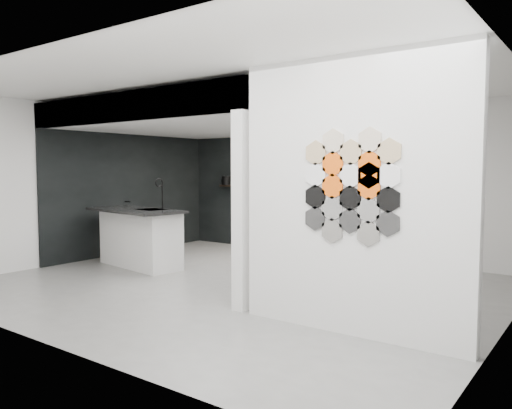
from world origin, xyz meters
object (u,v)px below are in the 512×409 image
at_px(glass_bowl, 338,185).
at_px(bottle_dark, 278,182).
at_px(glass_vase, 338,184).
at_px(kettle, 317,183).
at_px(utensil_cup, 241,182).
at_px(partition_panel, 352,196).
at_px(kitchen_island, 140,237).
at_px(stockpot, 227,180).
at_px(wall_basin, 132,211).

relative_size(glass_bowl, bottle_dark, 0.83).
xyz_separation_m(glass_vase, bottle_dark, (-1.35, 0.00, 0.01)).
bearing_deg(kettle, utensil_cup, -157.09).
relative_size(partition_panel, kettle, 14.90).
distance_m(glass_vase, utensil_cup, 2.29).
xyz_separation_m(kitchen_island, bottle_dark, (0.99, 2.79, 0.89)).
bearing_deg(kettle, bottle_dark, -157.09).
bearing_deg(glass_bowl, glass_vase, 0.00).
bearing_deg(stockpot, utensil_cup, 0.00).
bearing_deg(kitchen_island, bottle_dark, 79.03).
xyz_separation_m(partition_panel, bottle_dark, (-3.43, 3.87, -0.00)).
bearing_deg(kettle, kitchen_island, -101.13).
height_order(wall_basin, kitchen_island, kitchen_island).
relative_size(partition_panel, kitchen_island, 1.41).
xyz_separation_m(kitchen_island, kettle, (1.88, 2.79, 0.89)).
xyz_separation_m(partition_panel, kitchen_island, (-4.42, 1.08, -0.89)).
bearing_deg(glass_vase, partition_panel, -61.77).
relative_size(stockpot, kettle, 1.22).
height_order(glass_bowl, utensil_cup, utensil_cup).
relative_size(wall_basin, utensil_cup, 5.23).
bearing_deg(bottle_dark, stockpot, 180.00).
bearing_deg(kitchen_island, partition_panel, -5.11).
bearing_deg(stockpot, kitchen_island, -82.67).
relative_size(partition_panel, wall_basin, 4.67).
relative_size(kitchen_island, glass_bowl, 15.30).
xyz_separation_m(partition_panel, utensil_cup, (-4.37, 3.87, -0.02)).
height_order(wall_basin, kettle, kettle).
height_order(wall_basin, bottle_dark, bottle_dark).
bearing_deg(kitchen_island, utensil_cup, 97.63).
bearing_deg(utensil_cup, partition_panel, -41.50).
relative_size(kitchen_island, utensil_cup, 17.27).
bearing_deg(utensil_cup, kettle, 0.00).
xyz_separation_m(kitchen_island, glass_bowl, (2.34, 2.79, 0.86)).
height_order(kitchen_island, glass_bowl, kitchen_island).
distance_m(partition_panel, utensil_cup, 5.83).
distance_m(wall_basin, glass_bowl, 4.00).
bearing_deg(glass_bowl, partition_panel, -61.77).
relative_size(kettle, glass_vase, 1.38).
bearing_deg(glass_bowl, wall_basin, -148.65).
bearing_deg(stockpot, kettle, 0.00).
relative_size(partition_panel, stockpot, 12.19).
distance_m(partition_panel, kettle, 4.62).
distance_m(wall_basin, bottle_dark, 2.95).
xyz_separation_m(bottle_dark, utensil_cup, (-0.94, 0.00, -0.02)).
bearing_deg(partition_panel, glass_vase, 118.23).
xyz_separation_m(wall_basin, glass_bowl, (3.39, 2.07, 0.52)).
bearing_deg(stockpot, partition_panel, -38.99).
xyz_separation_m(stockpot, glass_bowl, (2.70, 0.00, -0.05)).
height_order(stockpot, utensil_cup, stockpot).
bearing_deg(glass_bowl, stockpot, 180.00).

